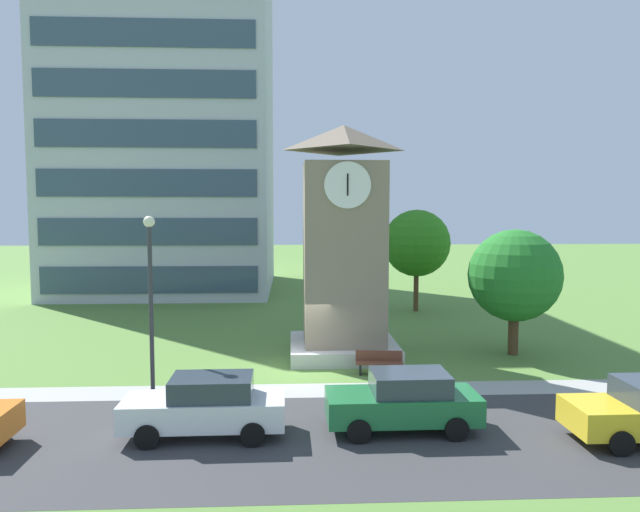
{
  "coord_description": "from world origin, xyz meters",
  "views": [
    {
      "loc": [
        -0.32,
        -22.79,
        6.35
      ],
      "look_at": [
        0.95,
        3.42,
        4.23
      ],
      "focal_mm": 33.33,
      "sensor_mm": 36.0,
      "label": 1
    }
  ],
  "objects_px": {
    "tree_by_building": "(417,243)",
    "tree_streetside": "(515,276)",
    "clock_tower": "(344,254)",
    "street_lamp": "(151,289)",
    "park_bench": "(379,362)",
    "parked_car_green": "(404,401)",
    "parked_car_white": "(206,406)"
  },
  "relations": [
    {
      "from": "clock_tower",
      "to": "park_bench",
      "type": "xyz_separation_m",
      "value": [
        1.11,
        -3.02,
        -3.92
      ]
    },
    {
      "from": "tree_streetside",
      "to": "parked_car_green",
      "type": "bearing_deg",
      "value": -126.98
    },
    {
      "from": "park_bench",
      "to": "parked_car_green",
      "type": "bearing_deg",
      "value": -91.5
    },
    {
      "from": "tree_streetside",
      "to": "clock_tower",
      "type": "bearing_deg",
      "value": 178.13
    },
    {
      "from": "street_lamp",
      "to": "tree_streetside",
      "type": "xyz_separation_m",
      "value": [
        14.12,
        5.93,
        -0.32
      ]
    },
    {
      "from": "tree_by_building",
      "to": "park_bench",
      "type": "bearing_deg",
      "value": -107.47
    },
    {
      "from": "park_bench",
      "to": "parked_car_green",
      "type": "relative_size",
      "value": 0.42
    },
    {
      "from": "tree_by_building",
      "to": "tree_streetside",
      "type": "distance_m",
      "value": 11.2
    },
    {
      "from": "clock_tower",
      "to": "tree_by_building",
      "type": "bearing_deg",
      "value": 63.14
    },
    {
      "from": "street_lamp",
      "to": "tree_by_building",
      "type": "distance_m",
      "value": 20.87
    },
    {
      "from": "street_lamp",
      "to": "parked_car_green",
      "type": "relative_size",
      "value": 1.41
    },
    {
      "from": "clock_tower",
      "to": "street_lamp",
      "type": "bearing_deg",
      "value": -137.48
    },
    {
      "from": "tree_by_building",
      "to": "parked_car_green",
      "type": "bearing_deg",
      "value": -102.94
    },
    {
      "from": "clock_tower",
      "to": "parked_car_green",
      "type": "distance_m",
      "value": 9.5
    },
    {
      "from": "clock_tower",
      "to": "tree_by_building",
      "type": "xyz_separation_m",
      "value": [
        5.45,
        10.76,
        -0.17
      ]
    },
    {
      "from": "park_bench",
      "to": "parked_car_green",
      "type": "distance_m",
      "value": 5.77
    },
    {
      "from": "street_lamp",
      "to": "tree_streetside",
      "type": "relative_size",
      "value": 1.12
    },
    {
      "from": "clock_tower",
      "to": "parked_car_green",
      "type": "relative_size",
      "value": 2.27
    },
    {
      "from": "street_lamp",
      "to": "tree_streetside",
      "type": "bearing_deg",
      "value": 22.79
    },
    {
      "from": "park_bench",
      "to": "street_lamp",
      "type": "bearing_deg",
      "value": -158.09
    },
    {
      "from": "park_bench",
      "to": "tree_by_building",
      "type": "xyz_separation_m",
      "value": [
        4.34,
        13.78,
        3.75
      ]
    },
    {
      "from": "tree_by_building",
      "to": "parked_car_white",
      "type": "height_order",
      "value": "tree_by_building"
    },
    {
      "from": "clock_tower",
      "to": "street_lamp",
      "type": "xyz_separation_m",
      "value": [
        -6.73,
        -6.17,
        -0.61
      ]
    },
    {
      "from": "tree_streetside",
      "to": "parked_car_white",
      "type": "xyz_separation_m",
      "value": [
        -12.01,
        -8.69,
        -2.59
      ]
    },
    {
      "from": "street_lamp",
      "to": "tree_streetside",
      "type": "height_order",
      "value": "street_lamp"
    },
    {
      "from": "park_bench",
      "to": "tree_streetside",
      "type": "height_order",
      "value": "tree_streetside"
    },
    {
      "from": "park_bench",
      "to": "parked_car_green",
      "type": "xyz_separation_m",
      "value": [
        -0.15,
        -5.76,
        0.4
      ]
    },
    {
      "from": "parked_car_white",
      "to": "parked_car_green",
      "type": "xyz_separation_m",
      "value": [
        5.59,
        0.16,
        0.0
      ]
    },
    {
      "from": "park_bench",
      "to": "parked_car_white",
      "type": "bearing_deg",
      "value": -134.14
    },
    {
      "from": "parked_car_white",
      "to": "parked_car_green",
      "type": "bearing_deg",
      "value": 1.63
    },
    {
      "from": "clock_tower",
      "to": "tree_by_building",
      "type": "height_order",
      "value": "clock_tower"
    },
    {
      "from": "park_bench",
      "to": "parked_car_green",
      "type": "height_order",
      "value": "parked_car_green"
    }
  ]
}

